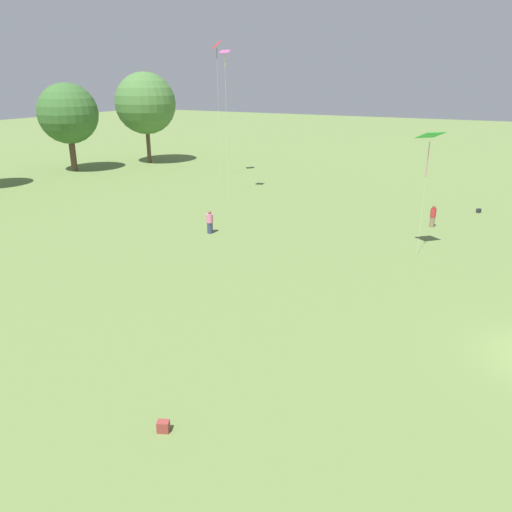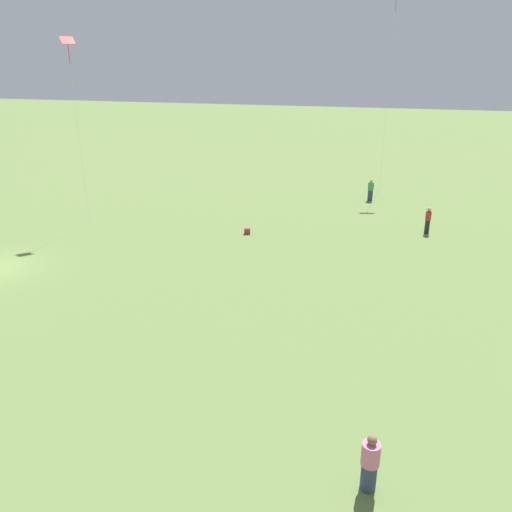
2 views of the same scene
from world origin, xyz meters
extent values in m
cylinder|color=#333D5B|center=(-21.24, 16.69, 0.42)|extent=(0.51, 0.51, 0.84)
cylinder|color=#4C9956|center=(-21.24, 16.69, 1.15)|extent=(0.60, 0.60, 0.63)
sphere|color=beige|center=(-21.24, 16.69, 1.59)|extent=(0.24, 0.24, 0.24)
cylinder|color=#232328|center=(-13.95, 21.15, 0.44)|extent=(0.41, 0.41, 0.89)
cylinder|color=#B72D2D|center=(-13.95, 21.15, 1.17)|extent=(0.48, 0.48, 0.57)
sphere|color=tan|center=(-13.95, 21.15, 1.57)|extent=(0.24, 0.24, 0.24)
cylinder|color=#333D5B|center=(7.96, 20.38, 0.38)|extent=(0.43, 0.43, 0.76)
cylinder|color=pink|center=(7.96, 20.38, 1.06)|extent=(0.51, 0.51, 0.61)
sphere|color=brown|center=(7.96, 20.38, 1.49)|extent=(0.24, 0.24, 0.24)
cylinder|color=blue|center=(-25.46, 16.96, 14.50)|extent=(0.04, 0.04, 1.29)
cylinder|color=silver|center=(-25.46, 16.96, 7.73)|extent=(0.01, 0.01, 15.45)
cube|color=red|center=(-8.36, -0.02, 11.32)|extent=(1.00, 0.99, 0.44)
cylinder|color=red|center=(-8.36, -0.02, 10.56)|extent=(0.04, 0.04, 1.06)
cylinder|color=silver|center=(-8.36, -0.02, 5.66)|extent=(0.01, 0.01, 11.32)
cube|color=#933833|center=(-10.11, 10.49, 0.18)|extent=(0.39, 0.44, 0.36)
camera|label=1|loc=(-19.88, 2.17, 10.20)|focal=35.00mm
camera|label=2|loc=(17.91, 20.94, 9.82)|focal=35.00mm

